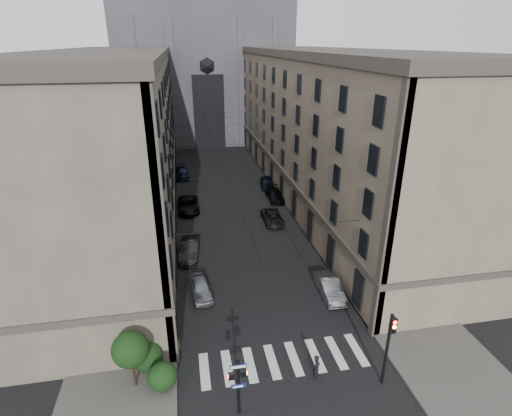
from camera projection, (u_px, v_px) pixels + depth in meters
sidewalk_left at (149, 201)px, 53.02m from camera, size 7.00×80.00×0.15m
sidewalk_right at (301, 191)px, 56.62m from camera, size 7.00×80.00×0.15m
zebra_crossing at (283, 360)px, 26.75m from camera, size 11.00×3.20×0.01m
building_left at (117, 133)px, 48.94m from camera, size 13.60×60.60×18.85m
building_right at (325, 125)px, 53.54m from camera, size 13.60×60.60×18.85m
gothic_tower at (203, 51)px, 83.29m from camera, size 35.00×23.00×58.00m
pedestrian_signal_left at (238, 382)px, 22.08m from camera, size 1.02×0.38×4.00m
traffic_light_right at (389, 342)px, 23.65m from camera, size 0.34×0.50×5.20m
shrub_cluster at (147, 357)px, 24.57m from camera, size 3.90×4.40×3.90m
tram_wires at (226, 146)px, 51.72m from camera, size 14.00×60.00×0.43m
car_left_near at (201, 288)px, 33.32m from camera, size 2.12×4.32×1.42m
car_left_midnear at (190, 249)px, 39.26m from camera, size 2.29×5.17×1.65m
car_left_midfar at (188, 205)px, 50.06m from camera, size 2.60×5.60×1.55m
car_left_far at (182, 173)px, 62.35m from camera, size 2.35×5.33×1.52m
car_right_near at (330, 288)px, 33.30m from camera, size 1.72×4.56×1.49m
car_right_midnear at (273, 218)px, 46.69m from camera, size 2.30×4.79×1.32m
car_right_midfar at (275, 195)px, 53.42m from camera, size 2.12×4.97×1.43m
car_right_far at (267, 183)px, 57.93m from camera, size 2.42×4.75×1.55m
pedestrian at (317, 367)px, 25.04m from camera, size 0.62×0.74×1.74m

